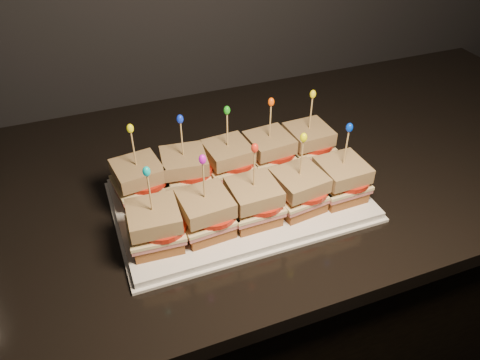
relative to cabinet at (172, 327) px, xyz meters
name	(u,v)px	position (x,y,z in m)	size (l,w,h in m)	color
cabinet	(172,327)	(0.00, 0.00, 0.00)	(2.12, 0.70, 0.84)	black
granite_slab	(153,196)	(0.00, 0.00, 0.43)	(2.16, 0.74, 0.03)	black
platter	(240,199)	(0.15, -0.10, 0.46)	(0.45, 0.28, 0.02)	white
platter_rim	(240,202)	(0.15, -0.10, 0.45)	(0.46, 0.29, 0.01)	white
sandwich_0_bread_bot	(141,192)	(-0.03, -0.03, 0.48)	(0.08, 0.08, 0.02)	#582C13
sandwich_0_ham	(140,185)	(-0.03, -0.03, 0.49)	(0.09, 0.08, 0.01)	#B45C5C
sandwich_0_cheese	(139,182)	(-0.03, -0.03, 0.50)	(0.09, 0.09, 0.01)	beige
sandwich_0_tomato	(146,179)	(-0.01, -0.04, 0.51)	(0.08, 0.08, 0.01)	red
sandwich_0_bread_top	(137,171)	(-0.03, -0.03, 0.53)	(0.08, 0.08, 0.03)	#522710
sandwich_0_pick	(134,151)	(-0.03, -0.03, 0.57)	(0.00, 0.00, 0.09)	tan
sandwich_0_frill	(130,128)	(-0.03, -0.03, 0.62)	(0.01, 0.01, 0.02)	#F2EC0C
sandwich_1_bread_bot	(186,181)	(0.06, -0.03, 0.48)	(0.08, 0.08, 0.02)	#582C13
sandwich_1_ham	(185,175)	(0.06, -0.03, 0.49)	(0.09, 0.08, 0.01)	#B45C5C
sandwich_1_cheese	(185,172)	(0.06, -0.03, 0.50)	(0.09, 0.09, 0.01)	beige
sandwich_1_tomato	(192,169)	(0.07, -0.04, 0.51)	(0.08, 0.08, 0.01)	red
sandwich_1_bread_top	(184,161)	(0.06, -0.03, 0.53)	(0.08, 0.08, 0.03)	#522710
sandwich_1_pick	(182,141)	(0.06, -0.03, 0.57)	(0.00, 0.00, 0.09)	tan
sandwich_1_frill	(180,119)	(0.06, -0.03, 0.62)	(0.01, 0.01, 0.02)	#0E2DE4
sandwich_2_bread_bot	(228,172)	(0.15, -0.03, 0.48)	(0.08, 0.08, 0.02)	#582C13
sandwich_2_ham	(228,165)	(0.15, -0.03, 0.49)	(0.09, 0.08, 0.01)	#B45C5C
sandwich_2_cheese	(228,162)	(0.15, -0.03, 0.50)	(0.09, 0.09, 0.01)	beige
sandwich_2_tomato	(235,160)	(0.16, -0.04, 0.51)	(0.08, 0.08, 0.01)	red
sandwich_2_bread_top	(228,151)	(0.15, -0.03, 0.53)	(0.08, 0.08, 0.03)	#522710
sandwich_2_pick	(227,132)	(0.15, -0.03, 0.57)	(0.00, 0.00, 0.09)	tan
sandwich_2_frill	(227,110)	(0.15, -0.03, 0.62)	(0.01, 0.01, 0.02)	#1BA618
sandwich_3_bread_bot	(268,162)	(0.23, -0.03, 0.48)	(0.08, 0.08, 0.02)	#582C13
sandwich_3_ham	(269,156)	(0.23, -0.03, 0.49)	(0.09, 0.08, 0.01)	#B45C5C
sandwich_3_cheese	(269,153)	(0.23, -0.03, 0.50)	(0.09, 0.09, 0.01)	beige
sandwich_3_tomato	(276,151)	(0.25, -0.04, 0.51)	(0.08, 0.08, 0.01)	red
sandwich_3_bread_top	(269,143)	(0.23, -0.03, 0.53)	(0.08, 0.08, 0.03)	#522710
sandwich_3_pick	(270,123)	(0.23, -0.03, 0.57)	(0.00, 0.00, 0.09)	tan
sandwich_3_frill	(271,102)	(0.23, -0.03, 0.62)	(0.01, 0.01, 0.02)	#FE5008
sandwich_4_bread_bot	(307,154)	(0.32, -0.03, 0.48)	(0.08, 0.08, 0.02)	#582C13
sandwich_4_ham	(307,148)	(0.32, -0.03, 0.49)	(0.09, 0.08, 0.01)	#B45C5C
sandwich_4_cheese	(308,145)	(0.32, -0.03, 0.50)	(0.09, 0.09, 0.01)	beige
sandwich_4_tomato	(315,142)	(0.33, -0.04, 0.51)	(0.08, 0.08, 0.01)	red
sandwich_4_bread_top	(309,134)	(0.32, -0.03, 0.53)	(0.08, 0.08, 0.03)	#522710
sandwich_4_pick	(311,115)	(0.32, -0.03, 0.57)	(0.00, 0.00, 0.09)	tan
sandwich_4_frill	(313,94)	(0.32, -0.03, 0.62)	(0.01, 0.01, 0.02)	yellow
sandwich_5_bread_bot	(157,238)	(-0.03, -0.16, 0.48)	(0.08, 0.08, 0.02)	#582C13
sandwich_5_ham	(156,231)	(-0.03, -0.16, 0.49)	(0.09, 0.08, 0.01)	#B45C5C
sandwich_5_cheese	(155,228)	(-0.03, -0.16, 0.50)	(0.09, 0.09, 0.01)	beige
sandwich_5_tomato	(163,225)	(-0.01, -0.17, 0.51)	(0.08, 0.08, 0.01)	red
sandwich_5_bread_top	(153,216)	(-0.03, -0.16, 0.53)	(0.08, 0.08, 0.03)	#522710
sandwich_5_pick	(150,195)	(-0.03, -0.16, 0.57)	(0.00, 0.00, 0.09)	tan
sandwich_5_frill	(146,171)	(-0.03, -0.16, 0.62)	(0.01, 0.01, 0.02)	#06B2B5
sandwich_6_bread_bot	(206,225)	(0.06, -0.16, 0.48)	(0.08, 0.08, 0.02)	#582C13
sandwich_6_ham	(206,218)	(0.06, -0.16, 0.49)	(0.09, 0.08, 0.01)	#B45C5C
sandwich_6_cheese	(206,215)	(0.06, -0.16, 0.50)	(0.09, 0.09, 0.01)	beige
sandwich_6_tomato	(214,212)	(0.07, -0.17, 0.51)	(0.08, 0.08, 0.01)	red
sandwich_6_bread_top	(205,204)	(0.06, -0.16, 0.53)	(0.08, 0.08, 0.03)	#522710
sandwich_6_pick	(204,183)	(0.06, -0.16, 0.57)	(0.00, 0.00, 0.09)	tan
sandwich_6_frill	(202,159)	(0.06, -0.16, 0.62)	(0.01, 0.01, 0.02)	#CE12D4
sandwich_7_bread_bot	(253,213)	(0.15, -0.16, 0.48)	(0.08, 0.08, 0.02)	#582C13
sandwich_7_ham	(253,206)	(0.15, -0.16, 0.49)	(0.09, 0.08, 0.01)	#B45C5C
sandwich_7_cheese	(253,203)	(0.15, -0.16, 0.50)	(0.09, 0.09, 0.01)	beige
sandwich_7_tomato	(261,200)	(0.16, -0.17, 0.51)	(0.08, 0.08, 0.01)	red
sandwich_7_bread_top	(254,192)	(0.15, -0.16, 0.53)	(0.08, 0.08, 0.03)	#522710
sandwich_7_pick	(254,171)	(0.15, -0.16, 0.57)	(0.00, 0.00, 0.09)	tan
sandwich_7_frill	(255,148)	(0.15, -0.16, 0.62)	(0.01, 0.01, 0.02)	red
sandwich_8_bread_bot	(297,201)	(0.23, -0.16, 0.48)	(0.08, 0.08, 0.02)	#582C13
sandwich_8_ham	(298,195)	(0.23, -0.16, 0.49)	(0.09, 0.08, 0.01)	#B45C5C
sandwich_8_cheese	(298,192)	(0.23, -0.16, 0.50)	(0.09, 0.09, 0.01)	beige
sandwich_8_tomato	(306,189)	(0.25, -0.17, 0.51)	(0.08, 0.08, 0.01)	red
sandwich_8_bread_top	(299,180)	(0.23, -0.16, 0.53)	(0.08, 0.08, 0.03)	#522710
sandwich_8_pick	(301,160)	(0.23, -0.16, 0.57)	(0.00, 0.00, 0.09)	tan
sandwich_8_frill	(304,137)	(0.23, -0.16, 0.62)	(0.01, 0.01, 0.02)	#F3FE01
sandwich_9_bread_bot	(339,191)	(0.32, -0.16, 0.48)	(0.08, 0.08, 0.02)	#582C13
sandwich_9_ham	(340,184)	(0.32, -0.16, 0.49)	(0.09, 0.08, 0.01)	#B45C5C
sandwich_9_cheese	(341,181)	(0.32, -0.16, 0.50)	(0.09, 0.09, 0.01)	beige
sandwich_9_tomato	(349,178)	(0.33, -0.17, 0.51)	(0.08, 0.08, 0.01)	red
sandwich_9_bread_top	(342,170)	(0.32, -0.16, 0.53)	(0.08, 0.08, 0.03)	#522710
sandwich_9_pick	(346,150)	(0.32, -0.16, 0.57)	(0.00, 0.00, 0.09)	tan
sandwich_9_frill	(349,128)	(0.32, -0.16, 0.62)	(0.01, 0.01, 0.02)	#0231D3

